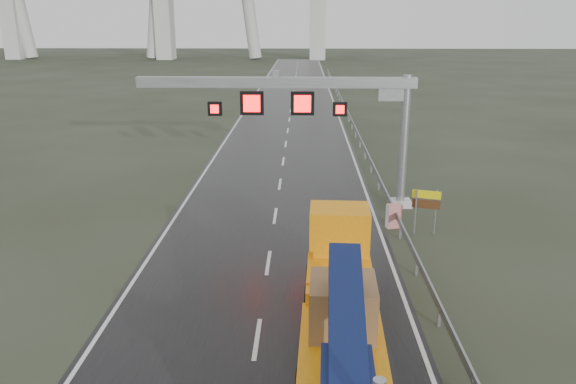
{
  "coord_description": "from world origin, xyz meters",
  "views": [
    {
      "loc": [
        1.45,
        -11.99,
        9.95
      ],
      "look_at": [
        0.85,
        9.97,
        3.2
      ],
      "focal_mm": 35.0,
      "sensor_mm": 36.0,
      "label": 1
    }
  ],
  "objects_px": {
    "sign_gantry": "(316,105)",
    "striped_barrier": "(394,216)",
    "exit_sign_pair": "(426,203)",
    "heavy_haul_truck": "(343,336)"
  },
  "relations": [
    {
      "from": "sign_gantry",
      "to": "striped_barrier",
      "type": "relative_size",
      "value": 12.3
    },
    {
      "from": "exit_sign_pair",
      "to": "sign_gantry",
      "type": "bearing_deg",
      "value": 156.81
    },
    {
      "from": "heavy_haul_truck",
      "to": "striped_barrier",
      "type": "height_order",
      "value": "heavy_haul_truck"
    },
    {
      "from": "exit_sign_pair",
      "to": "striped_barrier",
      "type": "xyz_separation_m",
      "value": [
        -1.33,
        0.96,
        -0.98
      ]
    },
    {
      "from": "sign_gantry",
      "to": "exit_sign_pair",
      "type": "height_order",
      "value": "sign_gantry"
    },
    {
      "from": "sign_gantry",
      "to": "striped_barrier",
      "type": "distance_m",
      "value": 7.24
    },
    {
      "from": "sign_gantry",
      "to": "striped_barrier",
      "type": "height_order",
      "value": "sign_gantry"
    },
    {
      "from": "sign_gantry",
      "to": "heavy_haul_truck",
      "type": "relative_size",
      "value": 0.88
    },
    {
      "from": "exit_sign_pair",
      "to": "striped_barrier",
      "type": "height_order",
      "value": "exit_sign_pair"
    },
    {
      "from": "heavy_haul_truck",
      "to": "sign_gantry",
      "type": "bearing_deg",
      "value": 93.97
    }
  ]
}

